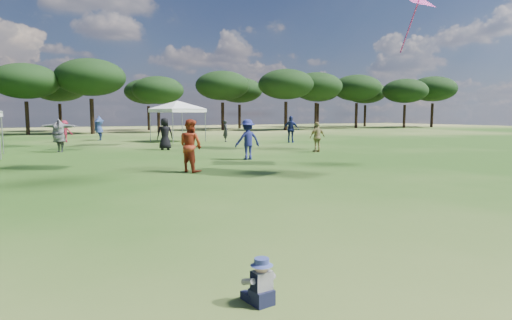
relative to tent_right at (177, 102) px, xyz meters
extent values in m
cylinder|color=black|center=(-9.72, 16.35, -1.26)|extent=(0.37, 0.37, 3.21)
ellipsoid|color=black|center=(-9.72, 16.35, 2.28)|extent=(6.24, 6.24, 3.36)
cylinder|color=black|center=(-3.89, 15.90, -1.08)|extent=(0.41, 0.41, 3.56)
ellipsoid|color=black|center=(-3.89, 15.90, 2.83)|extent=(6.91, 6.91, 3.73)
cylinder|color=black|center=(3.05, 16.23, -1.42)|extent=(0.33, 0.33, 2.88)
ellipsoid|color=black|center=(3.05, 16.23, 1.75)|extent=(5.60, 5.60, 3.02)
cylinder|color=black|center=(11.81, 18.70, -1.14)|extent=(0.39, 0.39, 3.44)
ellipsoid|color=black|center=(11.81, 18.70, 2.65)|extent=(6.69, 6.69, 3.60)
cylinder|color=black|center=(18.62, 14.78, -1.09)|extent=(0.40, 0.40, 3.53)
ellipsoid|color=black|center=(18.62, 14.78, 2.79)|extent=(6.86, 6.86, 3.70)
cylinder|color=black|center=(23.50, 15.18, -1.13)|extent=(0.40, 0.40, 3.47)
ellipsoid|color=black|center=(23.50, 15.18, 2.69)|extent=(6.74, 6.74, 3.63)
cylinder|color=black|center=(32.08, 17.18, -1.07)|extent=(0.41, 0.41, 3.57)
ellipsoid|color=black|center=(32.08, 17.18, 2.85)|extent=(6.94, 6.94, 3.74)
cylinder|color=black|center=(39.19, 14.84, -1.18)|extent=(0.38, 0.38, 3.35)
ellipsoid|color=black|center=(39.19, 14.84, 2.50)|extent=(6.51, 6.51, 3.51)
cylinder|color=black|center=(45.69, 15.34, -1.03)|extent=(0.42, 0.42, 3.66)
ellipsoid|color=black|center=(45.69, 15.34, 2.99)|extent=(7.10, 7.10, 3.83)
cylinder|color=black|center=(-6.32, 24.24, -1.26)|extent=(0.37, 0.37, 3.20)
ellipsoid|color=black|center=(-6.32, 24.24, 2.26)|extent=(6.21, 6.21, 3.35)
cylinder|color=black|center=(3.68, 23.06, -1.36)|extent=(0.34, 0.34, 2.99)
ellipsoid|color=black|center=(3.68, 23.06, 1.93)|extent=(5.81, 5.81, 3.13)
cylinder|color=black|center=(16.47, 23.47, -1.20)|extent=(0.38, 0.38, 3.31)
ellipsoid|color=black|center=(16.47, 23.47, 2.44)|extent=(6.43, 6.43, 3.47)
cylinder|color=black|center=(30.16, 23.84, -1.04)|extent=(0.42, 0.42, 3.64)
ellipsoid|color=black|center=(30.16, 23.84, 2.96)|extent=(7.06, 7.06, 3.81)
cylinder|color=black|center=(39.25, 23.23, -1.13)|extent=(0.40, 0.40, 3.46)
ellipsoid|color=black|center=(39.25, 23.23, 2.67)|extent=(6.72, 6.72, 3.62)
cylinder|color=gray|center=(-10.92, -5.23, -1.83)|extent=(0.06, 0.06, 2.05)
cylinder|color=gray|center=(-0.93, -1.80, -1.70)|extent=(0.06, 0.06, 2.31)
cylinder|color=gray|center=(1.80, -0.93, -1.70)|extent=(0.06, 0.06, 2.31)
cylinder|color=gray|center=(-1.80, 0.93, -1.70)|extent=(0.06, 0.06, 2.31)
cylinder|color=gray|center=(0.93, 1.80, -1.70)|extent=(0.06, 0.06, 2.31)
cube|color=white|center=(0.00, 0.00, -0.60)|extent=(3.80, 3.80, 0.25)
pyramid|color=white|center=(0.00, 0.00, 0.13)|extent=(5.88, 5.88, 0.60)
cube|color=black|center=(-7.67, -26.66, -2.78)|extent=(0.24, 0.24, 0.16)
cube|color=black|center=(-7.76, -26.51, -2.82)|extent=(0.10, 0.20, 0.09)
cube|color=black|center=(-7.62, -26.49, -2.82)|extent=(0.10, 0.20, 0.09)
cube|color=white|center=(-7.67, -26.66, -2.60)|extent=(0.22, 0.17, 0.21)
cylinder|color=white|center=(-7.81, -26.61, -2.60)|extent=(0.09, 0.21, 0.13)
cylinder|color=white|center=(-7.55, -26.58, -2.60)|extent=(0.09, 0.21, 0.13)
sphere|color=#E0B293|center=(-7.67, -26.66, -2.45)|extent=(0.15, 0.15, 0.15)
cone|color=#4551A3|center=(-7.67, -26.66, -2.42)|extent=(0.24, 0.24, 0.02)
cylinder|color=#4551A3|center=(-7.67, -26.66, -2.39)|extent=(0.16, 0.16, 0.06)
imported|color=#525157|center=(-8.32, -5.64, -1.98)|extent=(2.10, 1.72, 1.75)
imported|color=navy|center=(-1.19, -13.62, -1.97)|extent=(1.17, 0.70, 1.78)
imported|color=navy|center=(6.67, -4.97, -1.92)|extent=(1.12, 1.10, 1.89)
imported|color=maroon|center=(-7.42, 2.88, -2.08)|extent=(1.15, 0.90, 1.56)
imported|color=navy|center=(-4.93, 4.22, -1.92)|extent=(1.46, 2.38, 1.88)
imported|color=#28292D|center=(2.88, -2.16, -2.06)|extent=(0.53, 0.67, 1.59)
imported|color=#A5341B|center=(-4.80, -16.33, -1.94)|extent=(1.00, 1.10, 1.84)
imported|color=#9E8E56|center=(3.76, -12.05, -2.06)|extent=(0.95, 0.41, 1.60)
imported|color=black|center=(-2.95, -6.82, -1.95)|extent=(0.97, 0.72, 1.81)
camera|label=1|loc=(-9.78, -30.47, -0.84)|focal=30.00mm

